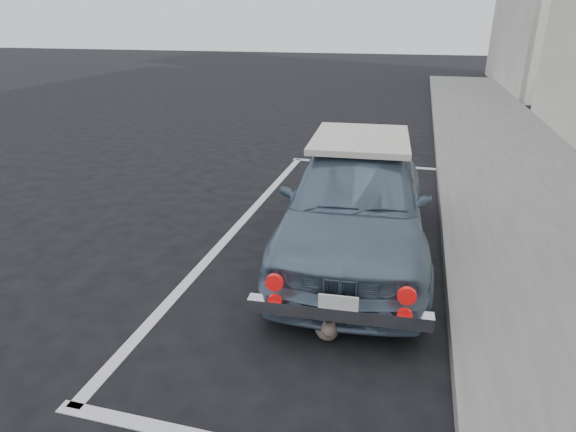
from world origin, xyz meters
name	(u,v)px	position (x,y,z in m)	size (l,w,h in m)	color
ground	(214,385)	(0.00, 0.00, 0.00)	(80.00, 80.00, 0.00)	black
pline_front	(367,164)	(0.50, 6.50, 0.00)	(3.00, 0.12, 0.01)	silver
pline_side	(239,225)	(-0.90, 3.00, 0.00)	(0.12, 7.00, 0.01)	silver
retro_coupe	(356,197)	(0.73, 2.64, 0.70)	(1.88, 4.15, 1.38)	slate
cat	(327,325)	(0.74, 0.83, 0.12)	(0.31, 0.50, 0.27)	#796C5C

